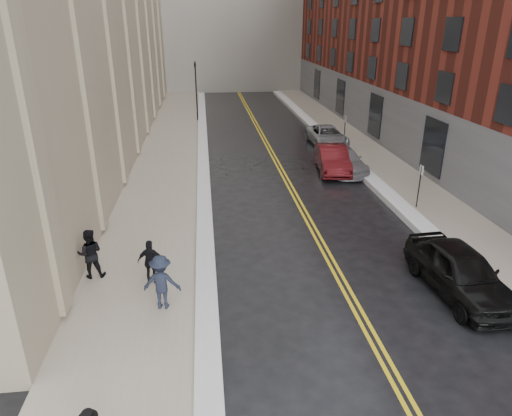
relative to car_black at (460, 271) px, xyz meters
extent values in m
plane|color=black|center=(-6.10, -0.96, -0.81)|extent=(160.00, 160.00, 0.00)
cube|color=gray|center=(-10.60, 15.04, -0.73)|extent=(4.00, 64.00, 0.15)
cube|color=gray|center=(2.90, 15.04, -0.73)|extent=(3.00, 64.00, 0.15)
cube|color=gold|center=(-3.72, 15.04, -0.81)|extent=(0.12, 64.00, 0.01)
cube|color=gold|center=(-3.48, 15.04, -0.81)|extent=(0.12, 64.00, 0.01)
cube|color=white|center=(-8.30, 15.04, -0.68)|extent=(0.70, 60.80, 0.26)
cube|color=white|center=(1.05, 15.04, -0.66)|extent=(0.85, 60.80, 0.30)
cube|color=maroon|center=(11.40, 22.04, 8.19)|extent=(14.00, 50.00, 18.00)
cylinder|color=black|center=(-8.70, 29.04, 1.79)|extent=(0.12, 0.12, 5.20)
imported|color=black|center=(-8.70, 29.04, 3.79)|extent=(0.18, 0.15, 0.90)
cylinder|color=black|center=(1.80, 7.04, 0.29)|extent=(0.06, 0.06, 2.20)
cube|color=white|center=(1.80, 7.04, 1.19)|extent=(0.02, 0.35, 0.45)
cylinder|color=black|center=(1.80, 19.04, 0.29)|extent=(0.06, 0.06, 2.20)
cube|color=white|center=(1.80, 19.04, 1.19)|extent=(0.02, 0.35, 0.45)
imported|color=black|center=(0.00, 0.00, 0.00)|extent=(2.20, 4.86, 1.62)
imported|color=#4D0D11|center=(-0.61, 13.43, -0.03)|extent=(2.17, 4.88, 1.56)
imported|color=#A0A2A7|center=(0.02, 13.46, -0.11)|extent=(2.31, 4.97, 1.41)
imported|color=#A8ACB0|center=(0.70, 19.64, -0.13)|extent=(2.37, 4.95, 1.36)
imported|color=black|center=(-12.21, 2.21, 0.23)|extent=(0.92, 0.74, 1.77)
imported|color=#1A2030|center=(-9.64, 0.06, 0.23)|extent=(1.22, 0.80, 1.77)
imported|color=black|center=(-10.11, 1.58, 0.12)|extent=(0.98, 0.56, 1.57)
camera|label=1|loc=(-8.13, -12.17, 7.60)|focal=32.00mm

